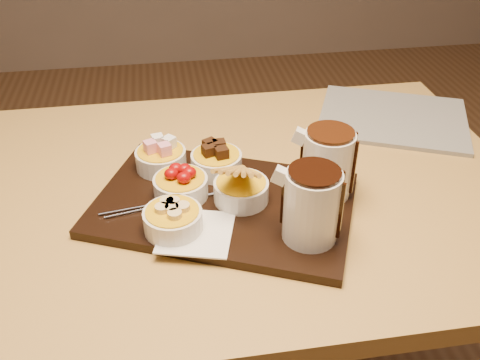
{
  "coord_description": "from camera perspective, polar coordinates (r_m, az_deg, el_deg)",
  "views": [
    {
      "loc": [
        -0.09,
        -0.85,
        1.35
      ],
      "look_at": [
        0.03,
        -0.07,
        0.81
      ],
      "focal_mm": 40.0,
      "sensor_mm": 36.0,
      "label": 1
    }
  ],
  "objects": [
    {
      "name": "dining_table",
      "position": [
        1.1,
        -2.11,
        -4.83
      ],
      "size": [
        1.2,
        0.8,
        0.75
      ],
      "color": "#BB9045",
      "rests_on": "ground"
    },
    {
      "name": "serving_board",
      "position": [
        0.98,
        -1.73,
        -2.61
      ],
      "size": [
        0.54,
        0.46,
        0.02
      ],
      "primitive_type": "cube",
      "rotation": [
        0.0,
        0.0,
        -0.41
      ],
      "color": "black",
      "rests_on": "dining_table"
    },
    {
      "name": "napkin",
      "position": [
        0.91,
        -4.7,
        -5.59
      ],
      "size": [
        0.15,
        0.15,
        0.0
      ],
      "primitive_type": "cube",
      "rotation": [
        0.0,
        0.0,
        -0.27
      ],
      "color": "white",
      "rests_on": "serving_board"
    },
    {
      "name": "bowl_marshmallows",
      "position": [
        1.07,
        -8.42,
        2.2
      ],
      "size": [
        0.1,
        0.1,
        0.04
      ],
      "primitive_type": "cylinder",
      "color": "silver",
      "rests_on": "serving_board"
    },
    {
      "name": "bowl_cake",
      "position": [
        1.05,
        -2.52,
        1.84
      ],
      "size": [
        0.1,
        0.1,
        0.04
      ],
      "primitive_type": "cylinder",
      "color": "silver",
      "rests_on": "serving_board"
    },
    {
      "name": "bowl_strawberries",
      "position": [
        0.98,
        -6.33,
        -0.76
      ],
      "size": [
        0.1,
        0.1,
        0.04
      ],
      "primitive_type": "cylinder",
      "color": "silver",
      "rests_on": "serving_board"
    },
    {
      "name": "bowl_biscotti",
      "position": [
        0.97,
        0.11,
        -1.21
      ],
      "size": [
        0.1,
        0.1,
        0.04
      ],
      "primitive_type": "cylinder",
      "color": "silver",
      "rests_on": "serving_board"
    },
    {
      "name": "bowl_bananas",
      "position": [
        0.91,
        -7.16,
        -4.31
      ],
      "size": [
        0.1,
        0.1,
        0.04
      ],
      "primitive_type": "cylinder",
      "color": "silver",
      "rests_on": "serving_board"
    },
    {
      "name": "pitcher_dark_chocolate",
      "position": [
        0.87,
        7.65,
        -2.79
      ],
      "size": [
        0.12,
        0.12,
        0.12
      ],
      "primitive_type": "cylinder",
      "rotation": [
        0.0,
        0.0,
        -0.41
      ],
      "color": "silver",
      "rests_on": "serving_board"
    },
    {
      "name": "pitcher_milk_chocolate",
      "position": [
        0.97,
        9.31,
        1.64
      ],
      "size": [
        0.12,
        0.12,
        0.12
      ],
      "primitive_type": "cylinder",
      "rotation": [
        0.0,
        0.0,
        -0.41
      ],
      "color": "silver",
      "rests_on": "serving_board"
    },
    {
      "name": "fondue_skewers",
      "position": [
        0.98,
        -7.32,
        -2.23
      ],
      "size": [
        0.07,
        0.26,
        0.01
      ],
      "primitive_type": null,
      "rotation": [
        0.0,
        0.0,
        -1.42
      ],
      "color": "silver",
      "rests_on": "serving_board"
    },
    {
      "name": "newspaper",
      "position": [
        1.32,
        15.99,
        6.39
      ],
      "size": [
        0.42,
        0.38,
        0.01
      ],
      "primitive_type": "cube",
      "rotation": [
        0.0,
        0.0,
        -0.41
      ],
      "color": "beige",
      "rests_on": "dining_table"
    }
  ]
}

